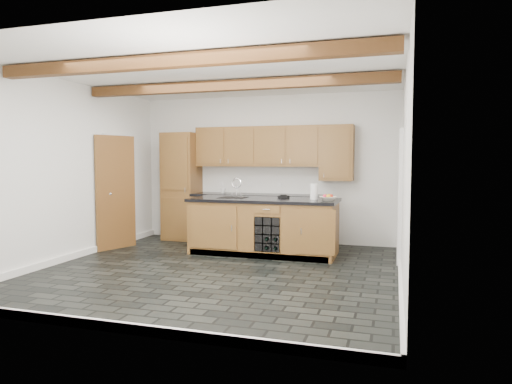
# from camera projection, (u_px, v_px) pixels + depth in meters

# --- Properties ---
(ground) EXTENTS (5.00, 5.00, 0.00)m
(ground) POSITION_uv_depth(u_px,v_px,m) (219.00, 270.00, 6.53)
(ground) COLOR black
(ground) RESTS_ON ground
(room_shell) EXTENTS (5.01, 5.00, 5.00)m
(room_shell) POSITION_uv_depth(u_px,v_px,m) (226.00, 163.00, 6.95)
(room_shell) COLOR white
(room_shell) RESTS_ON ground
(back_cabinetry) EXTENTS (3.65, 0.62, 2.20)m
(back_cabinetry) POSITION_uv_depth(u_px,v_px,m) (243.00, 191.00, 8.70)
(back_cabinetry) COLOR brown
(back_cabinetry) RESTS_ON ground
(island) EXTENTS (2.48, 0.96, 0.93)m
(island) POSITION_uv_depth(u_px,v_px,m) (264.00, 226.00, 7.63)
(island) COLOR brown
(island) RESTS_ON ground
(faucet) EXTENTS (0.45, 0.40, 0.34)m
(faucet) POSITION_uv_depth(u_px,v_px,m) (234.00, 196.00, 7.80)
(faucet) COLOR black
(faucet) RESTS_ON island
(kitchen_scale) EXTENTS (0.19, 0.14, 0.05)m
(kitchen_scale) POSITION_uv_depth(u_px,v_px,m) (284.00, 196.00, 7.71)
(kitchen_scale) COLOR black
(kitchen_scale) RESTS_ON island
(fruit_bowl) EXTENTS (0.33, 0.33, 0.07)m
(fruit_bowl) POSITION_uv_depth(u_px,v_px,m) (328.00, 199.00, 7.20)
(fruit_bowl) COLOR beige
(fruit_bowl) RESTS_ON island
(fruit_cluster) EXTENTS (0.16, 0.17, 0.07)m
(fruit_cluster) POSITION_uv_depth(u_px,v_px,m) (328.00, 196.00, 7.20)
(fruit_cluster) COLOR red
(fruit_cluster) RESTS_ON fruit_bowl
(paper_towel) EXTENTS (0.13, 0.13, 0.26)m
(paper_towel) POSITION_uv_depth(u_px,v_px,m) (314.00, 192.00, 7.41)
(paper_towel) COLOR white
(paper_towel) RESTS_ON island
(mug) EXTENTS (0.12, 0.12, 0.10)m
(mug) POSITION_uv_depth(u_px,v_px,m) (223.00, 190.00, 8.87)
(mug) COLOR white
(mug) RESTS_ON back_cabinetry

